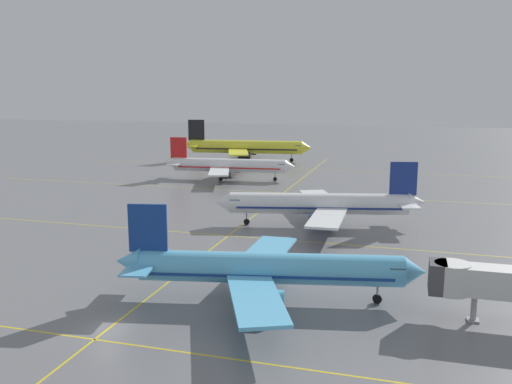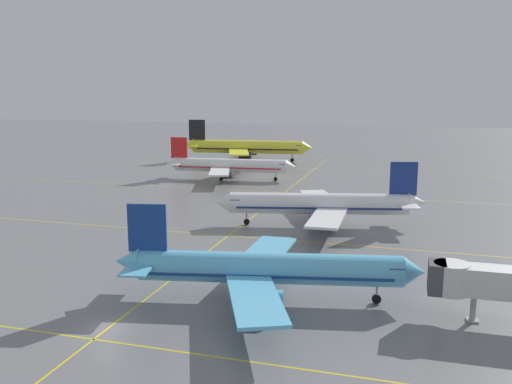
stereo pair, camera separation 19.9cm
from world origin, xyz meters
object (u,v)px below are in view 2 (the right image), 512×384
airliner_third_row (228,165)px  jet_bridge (506,283)px  airliner_far_left_stand (246,147)px  airliner_front_gate (265,269)px  airliner_second_row (321,204)px

airliner_third_row → jet_bridge: 89.31m
airliner_far_left_stand → jet_bridge: size_ratio=2.45×
airliner_front_gate → airliner_third_row: bearing=111.9°
airliner_third_row → jet_bridge: size_ratio=1.99×
airliner_second_row → airliner_third_row: (-29.49, 39.59, -0.12)m
airliner_second_row → airliner_far_left_stand: airliner_far_left_stand is taller
jet_bridge → airliner_far_left_stand: bearing=118.6°
airliner_third_row → jet_bridge: (52.24, -72.43, 0.59)m
airliner_second_row → jet_bridge: size_ratio=2.04×
airliner_front_gate → airliner_second_row: airliner_second_row is taller
airliner_far_left_stand → airliner_third_row: bearing=-79.5°
airliner_second_row → airliner_far_left_stand: 82.87m
airliner_front_gate → airliner_third_row: (-29.20, 72.76, 0.04)m
airliner_front_gate → jet_bridge: airliner_front_gate is taller
airliner_second_row → airliner_far_left_stand: (-35.97, 74.66, 0.69)m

